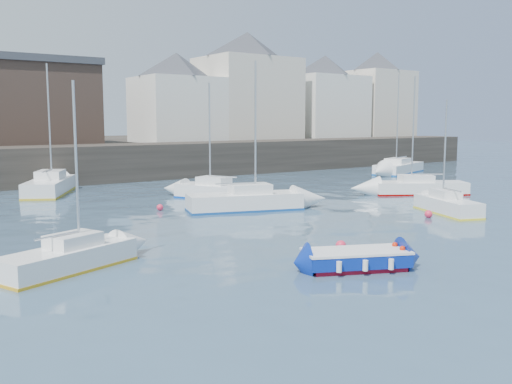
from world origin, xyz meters
TOP-DOWN VIEW (x-y plane):
  - water at (0.00, 0.00)m, footprint 220.00×220.00m
  - quay_wall at (0.00, 35.00)m, footprint 90.00×5.00m
  - land_strip at (0.00, 53.00)m, footprint 90.00×32.00m
  - bldg_east_a at (20.00, 42.00)m, footprint 13.36×13.36m
  - bldg_east_b at (31.00, 41.50)m, footprint 11.88×11.88m
  - bldg_east_c at (40.00, 41.50)m, footprint 11.14×11.14m
  - bldg_east_d at (11.00, 41.50)m, footprint 11.14×11.14m
  - blue_dinghy at (-2.48, 2.60)m, footprint 3.86×2.83m
  - sailboat_a at (-10.48, 8.06)m, footprint 5.11×3.25m
  - sailboat_b at (1.63, 15.35)m, footprint 6.75×3.92m
  - sailboat_c at (9.95, 8.12)m, footprint 3.11×4.88m
  - sailboat_d at (15.31, 14.29)m, footprint 6.34×4.99m
  - sailboat_f at (2.69, 20.15)m, footprint 4.03×5.91m
  - sailboat_g at (26.30, 25.62)m, footprint 7.65×4.65m
  - sailboat_h at (-5.32, 29.04)m, footprint 5.18×7.11m
  - buoy_near at (-0.90, 4.99)m, footprint 0.41×0.41m
  - buoy_mid at (8.05, 7.85)m, footprint 0.41×0.41m
  - buoy_far at (-2.31, 18.10)m, footprint 0.37×0.37m

SIDE VIEW (x-z plane):
  - water at x=0.00m, z-range 0.00..0.00m
  - buoy_near at x=-0.90m, z-range -0.21..0.21m
  - buoy_mid at x=8.05m, z-range -0.20..0.20m
  - buoy_far at x=-2.31m, z-range -0.18..0.18m
  - blue_dinghy at x=-2.48m, z-range 0.04..0.71m
  - sailboat_a at x=-10.48m, z-range -2.73..3.62m
  - sailboat_c at x=9.95m, z-range -2.60..3.54m
  - sailboat_d at x=15.31m, z-range -3.49..4.46m
  - sailboat_f at x=2.69m, z-range -3.17..4.20m
  - sailboat_g at x=26.30m, z-range -4.09..5.14m
  - sailboat_b at x=1.63m, z-range -3.60..4.67m
  - sailboat_h at x=-5.32m, z-range -3.85..5.01m
  - land_strip at x=0.00m, z-range 0.00..2.80m
  - quay_wall at x=0.00m, z-range 0.00..3.00m
  - bldg_east_d at x=11.00m, z-range 2.89..11.84m
  - bldg_east_b at x=31.00m, z-range 2.89..12.84m
  - bldg_east_c at x=40.00m, z-range 2.90..13.85m
  - bldg_east_a at x=20.00m, z-range 2.91..14.71m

